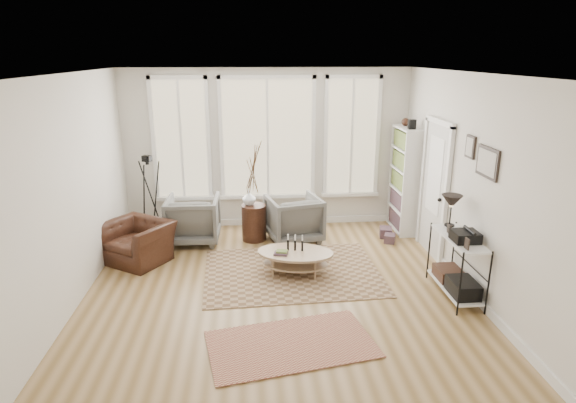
{
  "coord_description": "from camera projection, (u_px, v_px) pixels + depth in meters",
  "views": [
    {
      "loc": [
        -0.33,
        -5.96,
        3.13
      ],
      "look_at": [
        0.2,
        0.6,
        1.1
      ],
      "focal_mm": 30.0,
      "sensor_mm": 36.0,
      "label": 1
    }
  ],
  "objects": [
    {
      "name": "room",
      "position": [
        278.0,
        191.0,
        6.23
      ],
      "size": [
        5.5,
        5.54,
        2.9
      ],
      "color": "#A08052",
      "rests_on": "ground"
    },
    {
      "name": "bay_window",
      "position": [
        268.0,
        141.0,
        8.74
      ],
      "size": [
        4.14,
        0.12,
        2.24
      ],
      "color": "#D7C285",
      "rests_on": "ground"
    },
    {
      "name": "door",
      "position": [
        435.0,
        186.0,
        7.59
      ],
      "size": [
        0.09,
        1.06,
        2.22
      ],
      "color": "silver",
      "rests_on": "ground"
    },
    {
      "name": "bookcase",
      "position": [
        404.0,
        180.0,
        8.65
      ],
      "size": [
        0.31,
        0.85,
        2.06
      ],
      "color": "white",
      "rests_on": "ground"
    },
    {
      "name": "low_shelf",
      "position": [
        457.0,
        260.0,
        6.38
      ],
      "size": [
        0.38,
        1.08,
        1.3
      ],
      "color": "white",
      "rests_on": "ground"
    },
    {
      "name": "wall_art",
      "position": [
        483.0,
        158.0,
        6.02
      ],
      "size": [
        0.04,
        0.88,
        0.44
      ],
      "color": "black",
      "rests_on": "ground"
    },
    {
      "name": "rug_main",
      "position": [
        292.0,
        272.0,
        7.18
      ],
      "size": [
        2.66,
        2.04,
        0.01
      ],
      "primitive_type": "cube",
      "rotation": [
        0.0,
        0.0,
        0.04
      ],
      "color": "brown",
      "rests_on": "ground"
    },
    {
      "name": "rug_runner",
      "position": [
        291.0,
        344.0,
        5.39
      ],
      "size": [
        1.99,
        1.35,
        0.01
      ],
      "primitive_type": "cube",
      "rotation": [
        0.0,
        0.0,
        0.19
      ],
      "color": "brown",
      "rests_on": "ground"
    },
    {
      "name": "coffee_table",
      "position": [
        295.0,
        256.0,
        7.06
      ],
      "size": [
        1.24,
        0.93,
        0.51
      ],
      "color": "tan",
      "rests_on": "ground"
    },
    {
      "name": "armchair_left",
      "position": [
        193.0,
        219.0,
        8.25
      ],
      "size": [
        0.89,
        0.91,
        0.81
      ],
      "primitive_type": "imported",
      "rotation": [
        0.0,
        0.0,
        3.12
      ],
      "color": "slate",
      "rests_on": "ground"
    },
    {
      "name": "armchair_right",
      "position": [
        294.0,
        218.0,
        8.31
      ],
      "size": [
        1.04,
        1.06,
        0.8
      ],
      "primitive_type": "imported",
      "rotation": [
        0.0,
        0.0,
        3.38
      ],
      "color": "slate",
      "rests_on": "ground"
    },
    {
      "name": "side_table",
      "position": [
        253.0,
        193.0,
        8.2
      ],
      "size": [
        0.42,
        0.42,
        1.77
      ],
      "color": "#371D13",
      "rests_on": "ground"
    },
    {
      "name": "vase",
      "position": [
        249.0,
        198.0,
        8.27
      ],
      "size": [
        0.26,
        0.26,
        0.24
      ],
      "primitive_type": "imported",
      "rotation": [
        0.0,
        0.0,
        0.16
      ],
      "color": "silver",
      "rests_on": "side_table"
    },
    {
      "name": "accent_chair",
      "position": [
        137.0,
        242.0,
        7.51
      ],
      "size": [
        1.27,
        1.24,
        0.63
      ],
      "primitive_type": "imported",
      "rotation": [
        0.0,
        0.0,
        -0.58
      ],
      "color": "#371D13",
      "rests_on": "ground"
    },
    {
      "name": "tripod_camera",
      "position": [
        150.0,
        200.0,
        8.42
      ],
      "size": [
        0.52,
        0.52,
        1.47
      ],
      "color": "black",
      "rests_on": "ground"
    },
    {
      "name": "book_stack_near",
      "position": [
        386.0,
        232.0,
        8.55
      ],
      "size": [
        0.26,
        0.3,
        0.17
      ],
      "primitive_type": "cube",
      "rotation": [
        0.0,
        0.0,
        -0.23
      ],
      "color": "brown",
      "rests_on": "ground"
    },
    {
      "name": "book_stack_far",
      "position": [
        390.0,
        238.0,
        8.31
      ],
      "size": [
        0.25,
        0.27,
        0.14
      ],
      "primitive_type": "cube",
      "rotation": [
        0.0,
        0.0,
        -0.37
      ],
      "color": "brown",
      "rests_on": "ground"
    }
  ]
}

